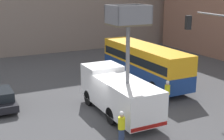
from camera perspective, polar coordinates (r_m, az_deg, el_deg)
ground_plane at (r=20.72m, az=-1.20°, el=-8.18°), size 120.00×120.00×0.00m
utility_truck at (r=20.24m, az=1.15°, el=-3.77°), size 2.45×7.23×7.15m
city_bus at (r=27.12m, az=5.89°, el=1.65°), size 2.58×10.50×3.27m
traffic_light_pole at (r=22.51m, az=19.09°, el=4.88°), size 4.11×3.86×6.67m
road_worker_near_truck at (r=16.81m, az=1.75°, el=-10.46°), size 0.38×0.38×1.85m
road_worker_directing at (r=22.24m, az=10.05°, el=-4.20°), size 0.38×0.38×1.86m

